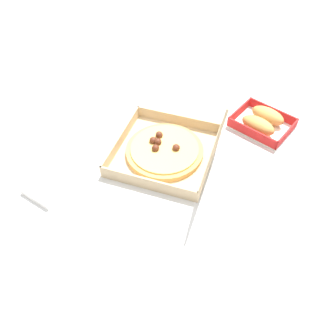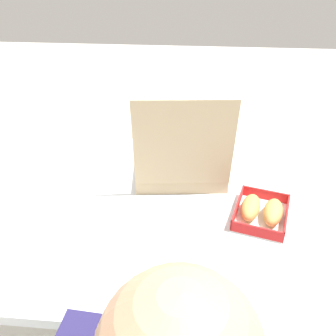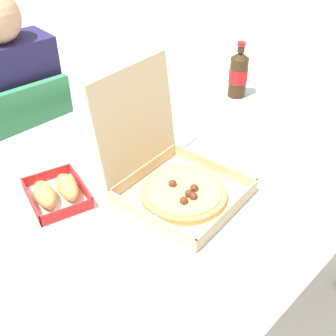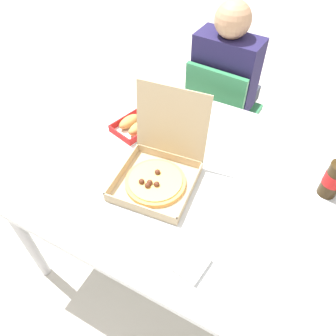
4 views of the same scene
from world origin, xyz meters
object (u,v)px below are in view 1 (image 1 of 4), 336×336
at_px(paper_menu, 228,244).
at_px(napkin_pile, 48,187).
at_px(pizza_box_open, 175,145).
at_px(bread_side_box, 263,121).

distance_m(paper_menu, napkin_pile, 0.54).
bearing_deg(napkin_pile, pizza_box_open, 134.42).
relative_size(paper_menu, napkin_pile, 1.91).
height_order(bread_side_box, paper_menu, bread_side_box).
bearing_deg(pizza_box_open, napkin_pile, -45.58).
bearing_deg(napkin_pile, paper_menu, 95.23).
bearing_deg(bread_side_box, pizza_box_open, -40.31).
height_order(paper_menu, napkin_pile, napkin_pile).
xyz_separation_m(pizza_box_open, bread_side_box, (-0.26, 0.22, -0.03)).
xyz_separation_m(pizza_box_open, paper_menu, (0.23, 0.25, -0.05)).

